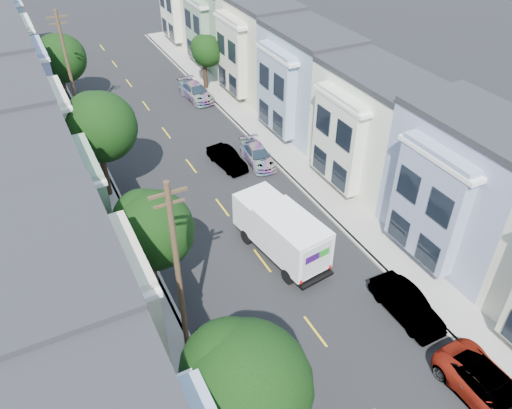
{
  "coord_description": "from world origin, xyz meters",
  "views": [
    {
      "loc": [
        -10.37,
        -13.62,
        20.83
      ],
      "look_at": [
        0.92,
        8.64,
        2.2
      ],
      "focal_mm": 35.0,
      "sensor_mm": 36.0,
      "label": 1
    }
  ],
  "objects_px": {
    "tree_d": "(100,128)",
    "lead_sedan": "(227,159)",
    "tree_b": "(243,389)",
    "utility_pole_far": "(70,73)",
    "parked_right_d": "(196,92)",
    "tree_e": "(61,59)",
    "fedex_truck": "(281,231)",
    "parked_left_d": "(153,220)",
    "tree_c": "(152,231)",
    "parked_right_a": "(492,391)",
    "parked_right_b": "(407,305)",
    "parked_right_c": "(258,155)",
    "parked_left_c": "(232,364)",
    "tree_far_r": "(207,52)",
    "utility_pole_near": "(178,275)"
  },
  "relations": [
    {
      "from": "tree_b",
      "to": "parked_right_a",
      "type": "relative_size",
      "value": 1.46
    },
    {
      "from": "tree_d",
      "to": "tree_e",
      "type": "relative_size",
      "value": 1.12
    },
    {
      "from": "tree_b",
      "to": "tree_far_r",
      "type": "height_order",
      "value": "tree_b"
    },
    {
      "from": "fedex_truck",
      "to": "parked_right_c",
      "type": "relative_size",
      "value": 1.55
    },
    {
      "from": "parked_left_d",
      "to": "parked_right_b",
      "type": "xyz_separation_m",
      "value": [
        9.8,
        -13.23,
        0.08
      ]
    },
    {
      "from": "tree_d",
      "to": "lead_sedan",
      "type": "distance_m",
      "value": 9.99
    },
    {
      "from": "parked_right_b",
      "to": "parked_left_c",
      "type": "bearing_deg",
      "value": 174.32
    },
    {
      "from": "tree_c",
      "to": "parked_right_c",
      "type": "height_order",
      "value": "tree_c"
    },
    {
      "from": "tree_c",
      "to": "tree_e",
      "type": "distance_m",
      "value": 26.84
    },
    {
      "from": "utility_pole_far",
      "to": "parked_right_d",
      "type": "distance_m",
      "value": 12.12
    },
    {
      "from": "parked_left_d",
      "to": "parked_right_d",
      "type": "relative_size",
      "value": 0.92
    },
    {
      "from": "parked_right_b",
      "to": "parked_right_d",
      "type": "bearing_deg",
      "value": 89.59
    },
    {
      "from": "parked_left_c",
      "to": "parked_right_b",
      "type": "relative_size",
      "value": 0.99
    },
    {
      "from": "parked_left_c",
      "to": "parked_right_c",
      "type": "relative_size",
      "value": 1.02
    },
    {
      "from": "utility_pole_far",
      "to": "parked_right_a",
      "type": "height_order",
      "value": "utility_pole_far"
    },
    {
      "from": "tree_e",
      "to": "tree_c",
      "type": "bearing_deg",
      "value": -90.0
    },
    {
      "from": "tree_e",
      "to": "tree_far_r",
      "type": "distance_m",
      "value": 13.36
    },
    {
      "from": "parked_left_d",
      "to": "tree_e",
      "type": "bearing_deg",
      "value": 99.37
    },
    {
      "from": "tree_c",
      "to": "parked_left_c",
      "type": "xyz_separation_m",
      "value": [
        1.4,
        -6.34,
        -4.01
      ]
    },
    {
      "from": "fedex_truck",
      "to": "parked_right_a",
      "type": "bearing_deg",
      "value": -82.54
    },
    {
      "from": "utility_pole_near",
      "to": "lead_sedan",
      "type": "xyz_separation_m",
      "value": [
        8.83,
        14.78,
        -4.49
      ]
    },
    {
      "from": "fedex_truck",
      "to": "parked_left_d",
      "type": "bearing_deg",
      "value": 128.4
    },
    {
      "from": "tree_b",
      "to": "utility_pole_far",
      "type": "relative_size",
      "value": 0.8
    },
    {
      "from": "tree_far_r",
      "to": "fedex_truck",
      "type": "distance_m",
      "value": 25.65
    },
    {
      "from": "utility_pole_near",
      "to": "parked_right_b",
      "type": "height_order",
      "value": "utility_pole_near"
    },
    {
      "from": "tree_c",
      "to": "tree_b",
      "type": "bearing_deg",
      "value": -90.0
    },
    {
      "from": "tree_b",
      "to": "parked_left_d",
      "type": "relative_size",
      "value": 1.81
    },
    {
      "from": "utility_pole_far",
      "to": "parked_left_c",
      "type": "bearing_deg",
      "value": -87.17
    },
    {
      "from": "tree_d",
      "to": "parked_right_d",
      "type": "xyz_separation_m",
      "value": [
        11.2,
        12.3,
        -4.62
      ]
    },
    {
      "from": "parked_left_d",
      "to": "tree_c",
      "type": "bearing_deg",
      "value": -97.67
    },
    {
      "from": "tree_b",
      "to": "fedex_truck",
      "type": "height_order",
      "value": "tree_b"
    },
    {
      "from": "tree_c",
      "to": "lead_sedan",
      "type": "xyz_separation_m",
      "value": [
        8.83,
        10.72,
        -4.01
      ]
    },
    {
      "from": "tree_far_r",
      "to": "utility_pole_near",
      "type": "distance_m",
      "value": 31.94
    },
    {
      "from": "parked_left_c",
      "to": "parked_right_d",
      "type": "xyz_separation_m",
      "value": [
        9.8,
        29.6,
        0.06
      ]
    },
    {
      "from": "tree_b",
      "to": "tree_far_r",
      "type": "xyz_separation_m",
      "value": [
        13.2,
        35.69,
        -1.85
      ]
    },
    {
      "from": "parked_right_a",
      "to": "fedex_truck",
      "type": "bearing_deg",
      "value": 104.09
    },
    {
      "from": "tree_d",
      "to": "parked_left_d",
      "type": "height_order",
      "value": "tree_d"
    },
    {
      "from": "tree_b",
      "to": "parked_left_d",
      "type": "xyz_separation_m",
      "value": [
        1.4,
        16.67,
        -4.97
      ]
    },
    {
      "from": "tree_c",
      "to": "parked_right_b",
      "type": "xyz_separation_m",
      "value": [
        11.2,
        -7.24,
        -3.93
      ]
    },
    {
      "from": "tree_b",
      "to": "tree_c",
      "type": "relative_size",
      "value": 1.18
    },
    {
      "from": "parked_right_b",
      "to": "utility_pole_far",
      "type": "bearing_deg",
      "value": 110.58
    },
    {
      "from": "tree_e",
      "to": "parked_right_d",
      "type": "bearing_deg",
      "value": -17.69
    },
    {
      "from": "tree_b",
      "to": "tree_c",
      "type": "xyz_separation_m",
      "value": [
        -0.0,
        10.69,
        -0.96
      ]
    },
    {
      "from": "tree_c",
      "to": "parked_right_a",
      "type": "bearing_deg",
      "value": -49.22
    },
    {
      "from": "parked_right_a",
      "to": "tree_e",
      "type": "bearing_deg",
      "value": 104.42
    },
    {
      "from": "tree_c",
      "to": "tree_d",
      "type": "xyz_separation_m",
      "value": [
        0.0,
        10.97,
        0.66
      ]
    },
    {
      "from": "tree_d",
      "to": "tree_far_r",
      "type": "relative_size",
      "value": 1.44
    },
    {
      "from": "parked_left_c",
      "to": "parked_right_d",
      "type": "distance_m",
      "value": 31.18
    },
    {
      "from": "utility_pole_near",
      "to": "parked_left_c",
      "type": "distance_m",
      "value": 5.23
    },
    {
      "from": "utility_pole_near",
      "to": "parked_left_d",
      "type": "relative_size",
      "value": 2.26
    }
  ]
}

